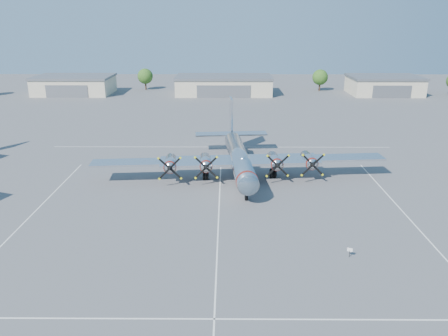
{
  "coord_description": "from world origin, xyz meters",
  "views": [
    {
      "loc": [
        0.93,
        -49.9,
        22.01
      ],
      "look_at": [
        0.57,
        4.32,
        3.2
      ],
      "focal_mm": 35.0,
      "sensor_mm": 36.0,
      "label": 1
    }
  ],
  "objects_px": {
    "hangar_center": "(224,85)",
    "tree_west": "(145,76)",
    "main_bomber_b29": "(238,174)",
    "hangar_east": "(384,85)",
    "info_placard": "(350,251)",
    "tree_east": "(320,77)",
    "hangar_west": "(74,85)"
  },
  "relations": [
    {
      "from": "tree_east",
      "to": "tree_west",
      "type": "bearing_deg",
      "value": 177.92
    },
    {
      "from": "hangar_west",
      "to": "info_placard",
      "type": "distance_m",
      "value": 110.97
    },
    {
      "from": "hangar_center",
      "to": "main_bomber_b29",
      "type": "height_order",
      "value": "hangar_center"
    },
    {
      "from": "main_bomber_b29",
      "to": "info_placard",
      "type": "relative_size",
      "value": 42.3
    },
    {
      "from": "tree_west",
      "to": "hangar_east",
      "type": "bearing_deg",
      "value": -6.28
    },
    {
      "from": "hangar_east",
      "to": "tree_east",
      "type": "bearing_deg",
      "value": 161.46
    },
    {
      "from": "hangar_east",
      "to": "tree_east",
      "type": "height_order",
      "value": "tree_east"
    },
    {
      "from": "hangar_center",
      "to": "info_placard",
      "type": "distance_m",
      "value": 95.57
    },
    {
      "from": "hangar_west",
      "to": "hangar_east",
      "type": "bearing_deg",
      "value": 0.0
    },
    {
      "from": "hangar_center",
      "to": "tree_east",
      "type": "relative_size",
      "value": 4.31
    },
    {
      "from": "tree_west",
      "to": "tree_east",
      "type": "bearing_deg",
      "value": -2.08
    },
    {
      "from": "hangar_east",
      "to": "main_bomber_b29",
      "type": "height_order",
      "value": "hangar_east"
    },
    {
      "from": "tree_west",
      "to": "info_placard",
      "type": "relative_size",
      "value": 6.78
    },
    {
      "from": "tree_west",
      "to": "tree_east",
      "type": "height_order",
      "value": "same"
    },
    {
      "from": "hangar_center",
      "to": "main_bomber_b29",
      "type": "xyz_separation_m",
      "value": [
        2.62,
        -71.16,
        -2.71
      ]
    },
    {
      "from": "hangar_center",
      "to": "tree_west",
      "type": "bearing_deg",
      "value": 162.18
    },
    {
      "from": "hangar_east",
      "to": "tree_east",
      "type": "xyz_separation_m",
      "value": [
        -18.0,
        6.04,
        1.51
      ]
    },
    {
      "from": "hangar_center",
      "to": "hangar_east",
      "type": "distance_m",
      "value": 48.0
    },
    {
      "from": "hangar_east",
      "to": "info_placard",
      "type": "distance_m",
      "value": 101.03
    },
    {
      "from": "main_bomber_b29",
      "to": "tree_west",
      "type": "bearing_deg",
      "value": 104.6
    },
    {
      "from": "tree_east",
      "to": "info_placard",
      "type": "xyz_separation_m",
      "value": [
        -17.17,
        -100.72,
        -3.53
      ]
    },
    {
      "from": "hangar_west",
      "to": "main_bomber_b29",
      "type": "relative_size",
      "value": 0.55
    },
    {
      "from": "tree_east",
      "to": "hangar_west",
      "type": "bearing_deg",
      "value": -175.4
    },
    {
      "from": "info_placard",
      "to": "main_bomber_b29",
      "type": "bearing_deg",
      "value": 135.84
    },
    {
      "from": "hangar_east",
      "to": "main_bomber_b29",
      "type": "bearing_deg",
      "value": -122.53
    },
    {
      "from": "tree_east",
      "to": "info_placard",
      "type": "bearing_deg",
      "value": -99.68
    },
    {
      "from": "hangar_west",
      "to": "info_placard",
      "type": "bearing_deg",
      "value": -58.59
    },
    {
      "from": "hangar_west",
      "to": "hangar_east",
      "type": "height_order",
      "value": "same"
    },
    {
      "from": "hangar_east",
      "to": "main_bomber_b29",
      "type": "xyz_separation_m",
      "value": [
        -45.38,
        -71.16,
        -2.71
      ]
    },
    {
      "from": "hangar_west",
      "to": "tree_east",
      "type": "distance_m",
      "value": 75.26
    },
    {
      "from": "hangar_west",
      "to": "info_placard",
      "type": "height_order",
      "value": "hangar_west"
    },
    {
      "from": "hangar_west",
      "to": "tree_west",
      "type": "bearing_deg",
      "value": 21.89
    }
  ]
}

